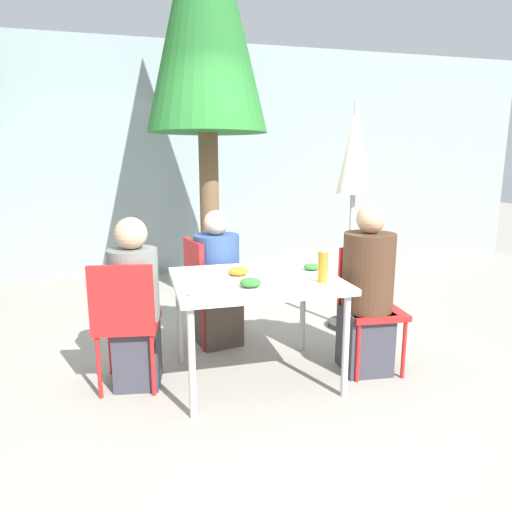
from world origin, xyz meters
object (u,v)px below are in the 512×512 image
person_right (367,295)px  closed_umbrella (354,167)px  chair_right (369,298)px  chair_far (206,283)px  drinking_cup (297,258)px  tree_behind_right (205,5)px  person_left (135,308)px  person_far (217,283)px  bottle (323,267)px  chair_left (126,316)px  salad_bowl (204,292)px

person_right → closed_umbrella: size_ratio=0.61×
chair_right → chair_far: size_ratio=1.00×
drinking_cup → tree_behind_right: (-0.41, 1.57, 2.18)m
person_left → person_far: person_left is taller
person_left → closed_umbrella: bearing=27.8°
person_right → person_far: person_right is taller
chair_far → person_far: person_far is taller
chair_right → bottle: (-0.47, -0.24, 0.32)m
closed_umbrella → tree_behind_right: bearing=135.2°
closed_umbrella → drinking_cup: (-0.68, -0.48, -0.66)m
person_right → person_far: size_ratio=1.09×
chair_right → chair_far: 1.31m
chair_left → chair_right: bearing=7.3°
chair_left → bottle: size_ratio=3.97×
closed_umbrella → bottle: (-0.69, -1.00, -0.61)m
bottle → tree_behind_right: tree_behind_right is taller
person_left → chair_far: bearing=55.9°
closed_umbrella → tree_behind_right: size_ratio=0.47×
closed_umbrella → bottle: bearing=-124.8°
person_far → chair_far: bearing=-122.1°
chair_left → tree_behind_right: size_ratio=0.21×
chair_left → person_far: person_far is taller
person_right → closed_umbrella: bearing=-103.2°
bottle → drinking_cup: (0.01, 0.52, -0.05)m
person_left → chair_far: person_left is taller
person_far → chair_right: bearing=43.5°
person_right → bottle: (-0.42, -0.16, 0.27)m
person_left → person_far: size_ratio=1.03×
chair_far → salad_bowl: 1.10m
chair_left → person_right: (1.67, -0.13, 0.05)m
drinking_cup → salad_bowl: (-0.80, -0.62, -0.03)m
chair_right → person_left: bearing=0.8°
drinking_cup → tree_behind_right: bearing=104.7°
person_left → tree_behind_right: (0.79, 1.73, 2.42)m
chair_far → person_right: bearing=40.4°
drinking_cup → person_right: bearing=-41.4°
chair_far → salad_bowl: chair_far is taller
person_right → salad_bowl: bearing=17.2°
drinking_cup → chair_left: bearing=-169.6°
chair_right → salad_bowl: bearing=19.9°
person_left → bottle: bearing=-7.8°
chair_left → chair_right: 1.72m
chair_left → person_far: 0.97m
chair_left → drinking_cup: chair_left is taller
chair_far → bottle: bearing=20.9°
person_left → chair_far: 0.83m
chair_far → person_far: size_ratio=0.79×
bottle → drinking_cup: size_ratio=2.09×
person_far → person_right: bearing=39.1°
person_left → person_right: person_right is taller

